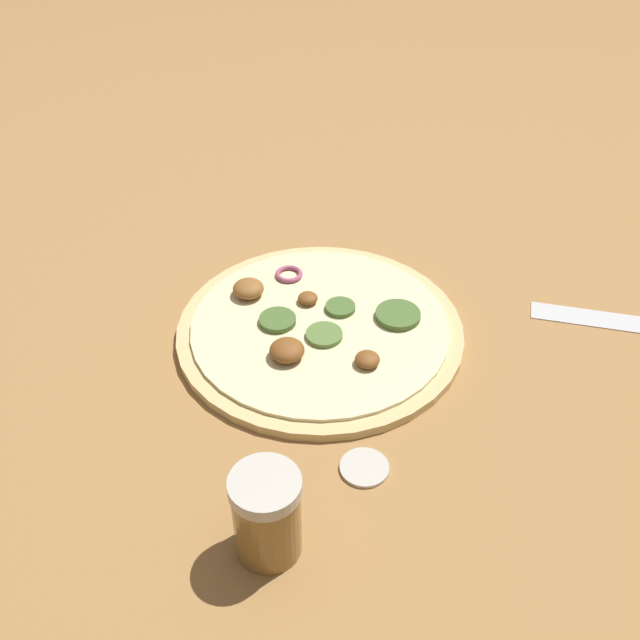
# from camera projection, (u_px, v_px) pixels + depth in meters

# --- Properties ---
(ground_plane) EXTENTS (3.00, 3.00, 0.00)m
(ground_plane) POSITION_uv_depth(u_px,v_px,m) (320.00, 334.00, 0.81)
(ground_plane) COLOR #9E703F
(pizza) EXTENTS (0.31, 0.31, 0.03)m
(pizza) POSITION_uv_depth(u_px,v_px,m) (319.00, 329.00, 0.81)
(pizza) COLOR #D6B77A
(pizza) RESTS_ON ground_plane
(spice_jar) EXTENTS (0.06, 0.06, 0.08)m
(spice_jar) POSITION_uv_depth(u_px,v_px,m) (267.00, 515.00, 0.58)
(spice_jar) COLOR olive
(spice_jar) RESTS_ON ground_plane
(loose_cap) EXTENTS (0.04, 0.04, 0.01)m
(loose_cap) POSITION_uv_depth(u_px,v_px,m) (370.00, 465.00, 0.67)
(loose_cap) COLOR beige
(loose_cap) RESTS_ON ground_plane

